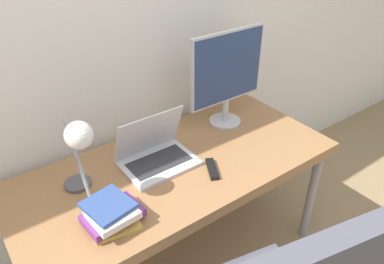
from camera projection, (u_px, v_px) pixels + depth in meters
name	position (u px, v px, depth m)	size (l,w,h in m)	color
wall_back	(124.00, 23.00, 1.82)	(8.00, 0.05, 2.60)	silver
desk	(176.00, 173.00, 1.88)	(1.62, 0.73, 0.70)	#996B42
laptop	(156.00, 153.00, 1.83)	(0.35, 0.26, 0.26)	silver
monitor	(227.00, 73.00, 2.02)	(0.48, 0.18, 0.54)	#B7B7BC
desk_lamp	(79.00, 145.00, 1.46)	(0.12, 0.27, 0.41)	#4C4C51
book_stack	(112.00, 214.00, 1.49)	(0.24, 0.23, 0.10)	gold
tv_remote	(212.00, 169.00, 1.80)	(0.11, 0.15, 0.02)	black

